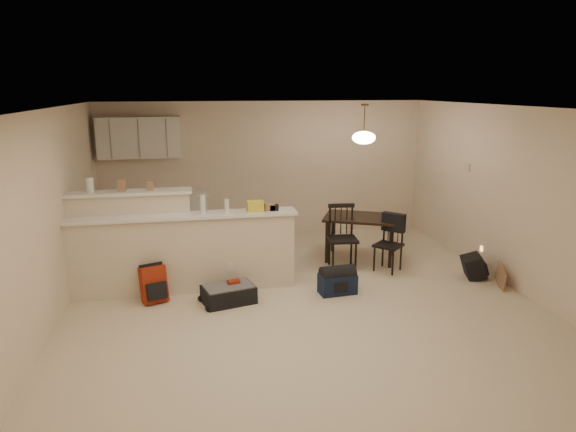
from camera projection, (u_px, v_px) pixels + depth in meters
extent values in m
plane|color=beige|center=(306.00, 309.00, 6.53)|extent=(7.00, 7.00, 0.00)
plane|color=white|center=(308.00, 109.00, 5.92)|extent=(7.00, 7.00, 0.00)
cube|color=beige|center=(265.00, 169.00, 9.56)|extent=(6.00, 0.02, 2.50)
cube|color=beige|center=(446.00, 359.00, 2.90)|extent=(6.00, 0.02, 2.50)
cube|color=beige|center=(43.00, 226.00, 5.68)|extent=(0.02, 7.00, 2.50)
cube|color=beige|center=(528.00, 203.00, 6.78)|extent=(0.02, 7.00, 2.50)
cube|color=beige|center=(184.00, 255.00, 6.99)|extent=(3.00, 0.28, 1.05)
cube|color=white|center=(182.00, 216.00, 6.85)|extent=(3.08, 0.38, 0.04)
cube|color=beige|center=(132.00, 242.00, 7.03)|extent=(1.60, 0.24, 1.35)
cube|color=white|center=(128.00, 193.00, 6.86)|extent=(1.68, 0.34, 0.04)
cube|color=white|center=(140.00, 137.00, 8.83)|extent=(1.40, 0.34, 0.70)
cube|color=white|center=(156.00, 220.00, 9.09)|extent=(1.80, 0.60, 0.90)
cube|color=beige|center=(467.00, 167.00, 8.19)|extent=(0.02, 0.12, 0.12)
cylinder|color=silver|center=(90.00, 185.00, 6.74)|extent=(0.10, 0.10, 0.20)
cube|color=#956B4D|center=(122.00, 185.00, 6.82)|extent=(0.10, 0.07, 0.16)
cube|color=#956B4D|center=(150.00, 186.00, 6.89)|extent=(0.08, 0.06, 0.12)
cylinder|color=silver|center=(203.00, 204.00, 6.87)|extent=(0.07, 0.07, 0.26)
cylinder|color=silver|center=(227.00, 206.00, 6.94)|extent=(0.06, 0.06, 0.18)
cube|color=#956B4D|center=(255.00, 206.00, 7.01)|extent=(0.22, 0.18, 0.14)
cube|color=#956B4D|center=(274.00, 207.00, 7.07)|extent=(0.12, 0.10, 0.08)
cube|color=#956B4D|center=(255.00, 207.00, 7.01)|extent=(0.12, 0.10, 0.11)
cube|color=#956B4D|center=(270.00, 207.00, 7.05)|extent=(0.14, 0.10, 0.10)
cube|color=black|center=(361.00, 218.00, 8.26)|extent=(1.37, 1.18, 0.04)
cylinder|color=black|center=(327.00, 242.00, 8.17)|extent=(0.05, 0.05, 0.68)
cylinder|color=black|center=(390.00, 247.00, 7.94)|extent=(0.05, 0.05, 0.68)
cylinder|color=black|center=(333.00, 232.00, 8.75)|extent=(0.05, 0.05, 0.68)
cylinder|color=black|center=(392.00, 236.00, 8.52)|extent=(0.05, 0.05, 0.68)
cylinder|color=brown|center=(364.00, 120.00, 7.88)|extent=(0.02, 0.02, 0.50)
cylinder|color=brown|center=(365.00, 105.00, 7.82)|extent=(0.12, 0.12, 0.03)
ellipsoid|color=white|center=(364.00, 138.00, 7.95)|extent=(0.36, 0.36, 0.20)
cube|color=black|center=(229.00, 294.00, 6.70)|extent=(0.74, 0.57, 0.22)
cube|color=maroon|center=(154.00, 284.00, 6.70)|extent=(0.37, 0.30, 0.48)
cube|color=#111D37|center=(337.00, 284.00, 6.99)|extent=(0.52, 0.31, 0.27)
cube|color=black|center=(474.00, 267.00, 7.57)|extent=(0.36, 0.43, 0.33)
cube|color=#956B4D|center=(501.00, 277.00, 7.19)|extent=(0.14, 0.39, 0.31)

